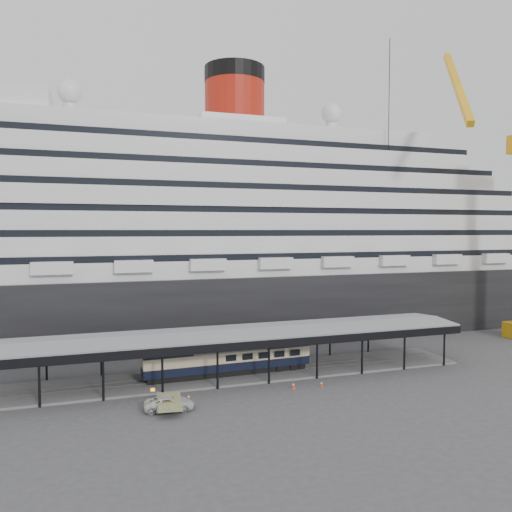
% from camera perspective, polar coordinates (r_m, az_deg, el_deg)
% --- Properties ---
extents(ground, '(200.00, 200.00, 0.00)m').
position_cam_1_polar(ground, '(54.60, -1.13, -14.92)').
color(ground, '#3E3E41').
rests_on(ground, ground).
extents(cruise_ship, '(130.00, 30.00, 43.90)m').
position_cam_1_polar(cruise_ship, '(83.08, -7.71, 4.04)').
color(cruise_ship, black).
rests_on(cruise_ship, ground).
extents(platform_canopy, '(56.00, 9.18, 5.30)m').
position_cam_1_polar(platform_canopy, '(58.56, -2.62, -11.28)').
color(platform_canopy, slate).
rests_on(platform_canopy, ground).
extents(port_truck, '(4.86, 2.65, 1.29)m').
position_cam_1_polar(port_truck, '(49.06, -9.88, -16.27)').
color(port_truck, silver).
rests_on(port_truck, ground).
extents(pullman_carriage, '(19.55, 3.11, 19.13)m').
position_cam_1_polar(pullman_carriage, '(58.40, -3.21, -11.33)').
color(pullman_carriage, black).
rests_on(pullman_carriage, ground).
extents(traffic_cone_left, '(0.41, 0.41, 0.77)m').
position_cam_1_polar(traffic_cone_left, '(51.18, -7.72, -15.74)').
color(traffic_cone_left, red).
rests_on(traffic_cone_left, ground).
extents(traffic_cone_mid, '(0.47, 0.47, 0.72)m').
position_cam_1_polar(traffic_cone_mid, '(54.62, 4.28, -14.53)').
color(traffic_cone_mid, '#F3400D').
rests_on(traffic_cone_mid, ground).
extents(traffic_cone_right, '(0.44, 0.44, 0.67)m').
position_cam_1_polar(traffic_cone_right, '(55.50, 7.49, -14.29)').
color(traffic_cone_right, '#D6430B').
rests_on(traffic_cone_right, ground).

